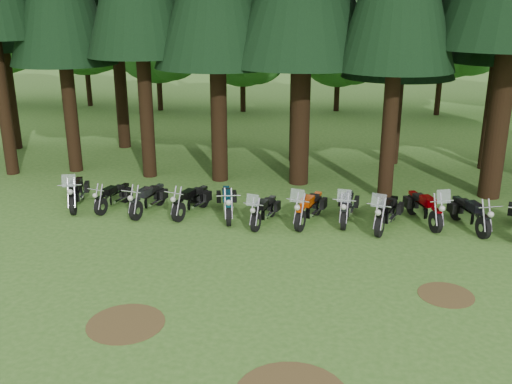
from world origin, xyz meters
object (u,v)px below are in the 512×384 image
motorcycle_5 (264,211)px  motorcycle_9 (424,209)px  motorcycle_1 (113,197)px  motorcycle_10 (470,214)px  motorcycle_4 (227,203)px  motorcycle_6 (309,209)px  motorcycle_7 (347,207)px  motorcycle_0 (76,193)px  motorcycle_3 (191,201)px  motorcycle_2 (148,200)px  motorcycle_8 (387,214)px

motorcycle_5 → motorcycle_9: (5.26, 0.86, 0.07)m
motorcycle_1 → motorcycle_10: motorcycle_10 is taller
motorcycle_4 → motorcycle_6: bearing=-17.2°
motorcycle_7 → motorcycle_10: bearing=5.1°
motorcycle_1 → motorcycle_10: 12.19m
motorcycle_0 → motorcycle_9: size_ratio=1.01×
motorcycle_9 → motorcycle_3: bearing=163.1°
motorcycle_6 → motorcycle_10: (5.20, 0.27, -0.02)m
motorcycle_2 → motorcycle_5: 4.19m
motorcycle_8 → motorcycle_10: (2.67, 0.37, -0.02)m
motorcycle_0 → motorcycle_1: 1.40m
motorcycle_0 → motorcycle_2: bearing=-21.0°
motorcycle_3 → motorcycle_7: 5.34m
motorcycle_1 → motorcycle_9: (10.79, 0.15, 0.09)m
motorcycle_8 → motorcycle_10: size_ratio=1.04×
motorcycle_0 → motorcycle_8: 10.93m
motorcycle_8 → motorcycle_7: bearing=179.2°
motorcycle_4 → motorcycle_9: size_ratio=0.97×
motorcycle_2 → motorcycle_10: bearing=12.3°
motorcycle_1 → motorcycle_10: bearing=13.5°
motorcycle_2 → motorcycle_0: bearing=-172.3°
motorcycle_0 → motorcycle_9: (12.19, 0.16, -0.00)m
motorcycle_1 → motorcycle_3: motorcycle_3 is taller
motorcycle_5 → motorcycle_8: size_ratio=0.90×
motorcycle_4 → motorcycle_5: size_ratio=1.09×
motorcycle_4 → motorcycle_5: 1.42m
motorcycle_0 → motorcycle_10: bearing=-17.3°
motorcycle_1 → motorcycle_7: size_ratio=0.87×
motorcycle_7 → motorcycle_8: motorcycle_8 is taller
motorcycle_3 → motorcycle_7: size_ratio=0.94×
motorcycle_4 → motorcycle_9: motorcycle_9 is taller
motorcycle_1 → motorcycle_6: (7.00, -0.39, 0.08)m
motorcycle_0 → motorcycle_2: 2.77m
motorcycle_9 → motorcycle_2: bearing=163.0°
motorcycle_9 → motorcycle_10: size_ratio=1.06×
motorcycle_8 → motorcycle_3: bearing=-164.4°
motorcycle_2 → motorcycle_10: (10.83, 0.09, 0.01)m
motorcycle_5 → motorcycle_6: (1.47, 0.31, 0.06)m
motorcycle_7 → motorcycle_3: bearing=-172.6°
motorcycle_7 → motorcycle_8: (1.28, -0.45, 0.02)m
motorcycle_7 → motorcycle_9: motorcycle_9 is taller
motorcycle_1 → motorcycle_4: 4.20m
motorcycle_7 → motorcycle_2: bearing=-172.4°
motorcycle_2 → motorcycle_8: size_ratio=0.95×
motorcycle_3 → motorcycle_10: motorcycle_10 is taller
motorcycle_0 → motorcycle_4: 5.59m
motorcycle_0 → motorcycle_3: size_ratio=1.10×
motorcycle_6 → motorcycle_7: (1.25, 0.35, -0.02)m
motorcycle_2 → motorcycle_7: (6.88, 0.17, 0.02)m
motorcycle_1 → motorcycle_6: size_ratio=0.86×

